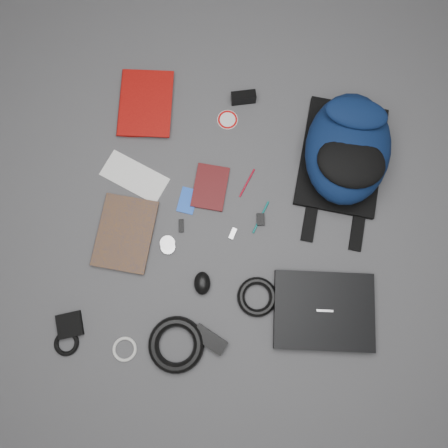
# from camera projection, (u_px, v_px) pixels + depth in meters

# --- Properties ---
(ground) EXTENTS (4.00, 4.00, 0.00)m
(ground) POSITION_uv_depth(u_px,v_px,m) (224.00, 225.00, 1.62)
(ground) COLOR #4F4F51
(ground) RESTS_ON ground
(backpack) EXTENTS (0.34, 0.49, 0.20)m
(backpack) POSITION_uv_depth(u_px,v_px,m) (348.00, 148.00, 1.57)
(backpack) COLOR #081534
(backpack) RESTS_ON ground
(laptop) EXTENTS (0.38, 0.31, 0.04)m
(laptop) POSITION_uv_depth(u_px,v_px,m) (324.00, 311.00, 1.54)
(laptop) COLOR black
(laptop) RESTS_ON ground
(textbook_red) EXTENTS (0.23, 0.30, 0.03)m
(textbook_red) POSITION_uv_depth(u_px,v_px,m) (119.00, 103.00, 1.70)
(textbook_red) COLOR #940908
(textbook_red) RESTS_ON ground
(comic_book) EXTENTS (0.21, 0.28, 0.02)m
(comic_book) POSITION_uv_depth(u_px,v_px,m) (99.00, 229.00, 1.60)
(comic_book) COLOR #A7630B
(comic_book) RESTS_ON ground
(envelope) EXTENTS (0.27, 0.19, 0.00)m
(envelope) POSITION_uv_depth(u_px,v_px,m) (135.00, 177.00, 1.65)
(envelope) COLOR white
(envelope) RESTS_ON ground
(dvd_case) EXTENTS (0.12, 0.17, 0.01)m
(dvd_case) POSITION_uv_depth(u_px,v_px,m) (210.00, 187.00, 1.64)
(dvd_case) COLOR #440D0E
(dvd_case) RESTS_ON ground
(compact_camera) EXTENTS (0.10, 0.06, 0.05)m
(compact_camera) POSITION_uv_depth(u_px,v_px,m) (243.00, 98.00, 1.69)
(compact_camera) COLOR black
(compact_camera) RESTS_ON ground
(sticker_disc) EXTENTS (0.10, 0.10, 0.00)m
(sticker_disc) POSITION_uv_depth(u_px,v_px,m) (228.00, 120.00, 1.70)
(sticker_disc) COLOR white
(sticker_disc) RESTS_ON ground
(pen_teal) EXTENTS (0.05, 0.13, 0.01)m
(pen_teal) POSITION_uv_depth(u_px,v_px,m) (261.00, 217.00, 1.62)
(pen_teal) COLOR #0B6864
(pen_teal) RESTS_ON ground
(pen_red) EXTENTS (0.05, 0.12, 0.01)m
(pen_red) POSITION_uv_depth(u_px,v_px,m) (247.00, 183.00, 1.65)
(pen_red) COLOR #A20C21
(pen_red) RESTS_ON ground
(id_badge) EXTENTS (0.07, 0.10, 0.00)m
(id_badge) POSITION_uv_depth(u_px,v_px,m) (188.00, 201.00, 1.63)
(id_badge) COLOR blue
(id_badge) RESTS_ON ground
(usb_black) EXTENTS (0.03, 0.05, 0.01)m
(usb_black) POSITION_uv_depth(u_px,v_px,m) (181.00, 226.00, 1.61)
(usb_black) COLOR black
(usb_black) RESTS_ON ground
(usb_silver) EXTENTS (0.03, 0.05, 0.01)m
(usb_silver) POSITION_uv_depth(u_px,v_px,m) (233.00, 233.00, 1.61)
(usb_silver) COLOR #BCBCBE
(usb_silver) RESTS_ON ground
(key_fob) EXTENTS (0.04, 0.05, 0.01)m
(key_fob) POSITION_uv_depth(u_px,v_px,m) (261.00, 219.00, 1.62)
(key_fob) COLOR black
(key_fob) RESTS_ON ground
(mouse) EXTENTS (0.07, 0.09, 0.04)m
(mouse) POSITION_uv_depth(u_px,v_px,m) (202.00, 283.00, 1.56)
(mouse) COLOR black
(mouse) RESTS_ON ground
(headphone_left) EXTENTS (0.07, 0.07, 0.01)m
(headphone_left) POSITION_uv_depth(u_px,v_px,m) (168.00, 243.00, 1.60)
(headphone_left) COLOR #A7A7AA
(headphone_left) RESTS_ON ground
(headphone_right) EXTENTS (0.06, 0.06, 0.01)m
(headphone_right) POSITION_uv_depth(u_px,v_px,m) (168.00, 247.00, 1.60)
(headphone_right) COLOR silver
(headphone_right) RESTS_ON ground
(cable_coil) EXTENTS (0.16, 0.16, 0.03)m
(cable_coil) POSITION_uv_depth(u_px,v_px,m) (257.00, 297.00, 1.55)
(cable_coil) COLOR black
(cable_coil) RESTS_ON ground
(power_brick) EXTENTS (0.13, 0.10, 0.03)m
(power_brick) POSITION_uv_depth(u_px,v_px,m) (210.00, 339.00, 1.52)
(power_brick) COLOR black
(power_brick) RESTS_ON ground
(power_cord_coil) EXTENTS (0.24, 0.24, 0.04)m
(power_cord_coil) POSITION_uv_depth(u_px,v_px,m) (176.00, 345.00, 1.52)
(power_cord_coil) COLOR black
(power_cord_coil) RESTS_ON ground
(pouch) EXTENTS (0.11, 0.11, 0.02)m
(pouch) POSITION_uv_depth(u_px,v_px,m) (70.00, 325.00, 1.54)
(pouch) COLOR black
(pouch) RESTS_ON ground
(earbud_coil) EXTENTS (0.12, 0.12, 0.02)m
(earbud_coil) POSITION_uv_depth(u_px,v_px,m) (67.00, 343.00, 1.53)
(earbud_coil) COLOR black
(earbud_coil) RESTS_ON ground
(white_cable_coil) EXTENTS (0.10, 0.10, 0.01)m
(white_cable_coil) POSITION_uv_depth(u_px,v_px,m) (125.00, 349.00, 1.53)
(white_cable_coil) COLOR silver
(white_cable_coil) RESTS_ON ground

